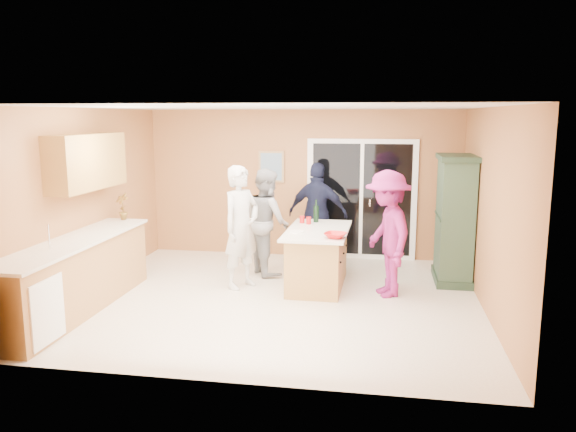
% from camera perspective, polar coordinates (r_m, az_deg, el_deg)
% --- Properties ---
extents(floor, '(5.50, 5.50, 0.00)m').
position_cam_1_polar(floor, '(7.82, -1.22, -8.41)').
color(floor, '#EFE9CF').
rests_on(floor, ground).
extents(ceiling, '(5.50, 5.00, 0.10)m').
position_cam_1_polar(ceiling, '(7.42, -1.29, 10.99)').
color(ceiling, silver).
rests_on(ceiling, wall_back).
extents(wall_back, '(5.50, 0.10, 2.60)m').
position_cam_1_polar(wall_back, '(9.96, 1.44, 3.28)').
color(wall_back, tan).
rests_on(wall_back, ground).
extents(wall_front, '(5.50, 0.10, 2.60)m').
position_cam_1_polar(wall_front, '(5.12, -6.50, -3.36)').
color(wall_front, tan).
rests_on(wall_front, ground).
extents(wall_left, '(0.10, 5.00, 2.60)m').
position_cam_1_polar(wall_left, '(8.46, -19.87, 1.46)').
color(wall_left, tan).
rests_on(wall_left, ground).
extents(wall_right, '(0.10, 5.00, 2.60)m').
position_cam_1_polar(wall_right, '(7.51, 19.84, 0.41)').
color(wall_right, tan).
rests_on(wall_right, ground).
extents(left_cabinet_run, '(0.65, 3.05, 1.24)m').
position_cam_1_polar(left_cabinet_run, '(7.60, -21.36, -6.05)').
color(left_cabinet_run, '#A87541').
rests_on(left_cabinet_run, floor).
extents(upper_cabinets, '(0.35, 1.60, 0.75)m').
position_cam_1_polar(upper_cabinets, '(8.14, -19.73, 5.22)').
color(upper_cabinets, '#A87541').
rests_on(upper_cabinets, wall_left).
extents(sliding_door, '(1.90, 0.07, 2.10)m').
position_cam_1_polar(sliding_door, '(9.86, 7.46, 1.67)').
color(sliding_door, white).
rests_on(sliding_door, floor).
extents(framed_picture, '(0.46, 0.04, 0.56)m').
position_cam_1_polar(framed_picture, '(9.99, -1.71, 5.04)').
color(framed_picture, '#A27D51').
rests_on(framed_picture, wall_back).
extents(kitchen_island, '(0.90, 1.64, 0.85)m').
position_cam_1_polar(kitchen_island, '(8.30, 3.02, -4.44)').
color(kitchen_island, '#A87541').
rests_on(kitchen_island, floor).
extents(green_hutch, '(0.55, 1.05, 1.92)m').
position_cam_1_polar(green_hutch, '(8.80, 16.55, -0.45)').
color(green_hutch, '#213625').
rests_on(green_hutch, floor).
extents(woman_white, '(0.71, 0.78, 1.79)m').
position_cam_1_polar(woman_white, '(8.16, -4.77, -1.14)').
color(woman_white, silver).
rests_on(woman_white, floor).
extents(woman_grey, '(0.98, 1.03, 1.68)m').
position_cam_1_polar(woman_grey, '(8.89, -2.15, -0.54)').
color(woman_grey, gray).
rests_on(woman_grey, floor).
extents(woman_navy, '(1.07, 0.58, 1.73)m').
position_cam_1_polar(woman_navy, '(9.45, 3.05, 0.22)').
color(woman_navy, '#161A32').
rests_on(woman_navy, floor).
extents(woman_magenta, '(0.99, 1.29, 1.76)m').
position_cam_1_polar(woman_magenta, '(7.89, 10.07, -1.79)').
color(woman_magenta, '#93206E').
rests_on(woman_magenta, floor).
extents(serving_bowl, '(0.37, 0.37, 0.07)m').
position_cam_1_polar(serving_bowl, '(7.64, 4.84, -1.97)').
color(serving_bowl, red).
rests_on(serving_bowl, kitchen_island).
extents(tulip_vase, '(0.25, 0.22, 0.40)m').
position_cam_1_polar(tulip_vase, '(8.81, -16.45, 0.92)').
color(tulip_vase, red).
rests_on(tulip_vase, left_cabinet_run).
extents(tumbler_near, '(0.09, 0.09, 0.11)m').
position_cam_1_polar(tumbler_near, '(8.67, 1.44, -0.35)').
color(tumbler_near, red).
rests_on(tumbler_near, kitchen_island).
extents(tumbler_far, '(0.08, 0.08, 0.11)m').
position_cam_1_polar(tumbler_far, '(8.59, 2.11, -0.46)').
color(tumbler_far, red).
rests_on(tumbler_far, kitchen_island).
extents(wine_bottle, '(0.08, 0.08, 0.36)m').
position_cam_1_polar(wine_bottle, '(8.74, 2.87, 0.27)').
color(wine_bottle, black).
rests_on(wine_bottle, kitchen_island).
extents(white_plate, '(0.25, 0.25, 0.01)m').
position_cam_1_polar(white_plate, '(8.01, 0.90, -1.58)').
color(white_plate, white).
rests_on(white_plate, kitchen_island).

